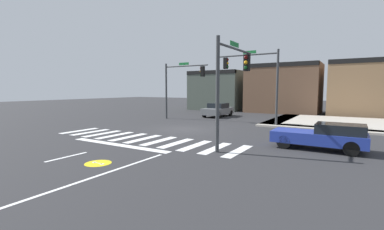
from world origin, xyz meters
TOP-DOWN VIEW (x-y plane):
  - ground_plane at (0.00, 0.00)m, footprint 120.00×120.00m
  - crosswalk_near at (0.00, -4.50)m, footprint 12.62×2.98m
  - lane_markings at (1.11, -12.02)m, footprint 6.80×20.25m
  - bike_detector_marking at (2.02, -9.46)m, footprint 1.06×1.06m
  - curb_corner_northeast at (8.49, 9.42)m, footprint 10.00×10.60m
  - storefront_row at (3.19, 19.27)m, footprint 25.64×7.00m
  - traffic_signal_northwest at (-3.72, 5.24)m, footprint 4.83×0.32m
  - traffic_signal_southeast at (5.27, -3.49)m, footprint 0.32×4.42m
  - traffic_signal_northeast at (3.59, 4.94)m, footprint 5.21×0.32m
  - car_gray at (-1.97, 9.73)m, footprint 1.94×4.36m
  - car_blue at (9.51, -2.03)m, footprint 4.30×1.72m

SIDE VIEW (x-z plane):
  - ground_plane at x=0.00m, z-range 0.00..0.00m
  - bike_detector_marking at x=2.02m, z-range 0.00..0.01m
  - crosswalk_near at x=0.00m, z-range 0.00..0.01m
  - lane_markings at x=1.11m, z-range 0.00..0.01m
  - curb_corner_northeast at x=8.49m, z-range 0.00..0.15m
  - car_blue at x=9.51m, z-range 0.03..1.36m
  - car_gray at x=-1.97m, z-range 0.01..1.47m
  - storefront_row at x=3.19m, z-range -0.08..6.06m
  - traffic_signal_southeast at x=5.27m, z-range 1.07..6.50m
  - traffic_signal_northwest at x=-3.72m, z-range 1.11..6.63m
  - traffic_signal_northeast at x=3.59m, z-range 1.22..7.34m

